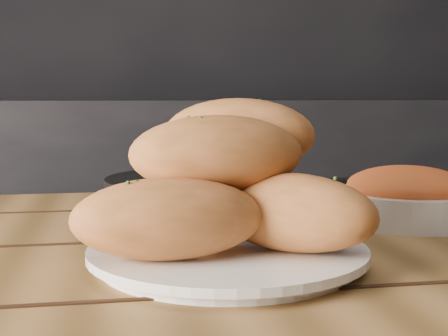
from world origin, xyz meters
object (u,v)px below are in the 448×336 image
bowl (407,197)px  skillet (205,192)px  plate (228,255)px  bread_rolls (225,184)px

bowl → skillet: bearing=149.8°
plate → bread_rolls: (-0.00, 0.00, 0.07)m
bread_rolls → bowl: (0.26, 0.16, -0.04)m
skillet → bread_rolls: bearing=-94.8°
bread_rolls → plate: bearing=-62.9°
plate → bowl: 0.31m
bowl → plate: bearing=-148.0°
plate → bowl: bowl is taller
bread_rolls → skillet: 0.30m
plate → bread_rolls: size_ratio=0.93×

